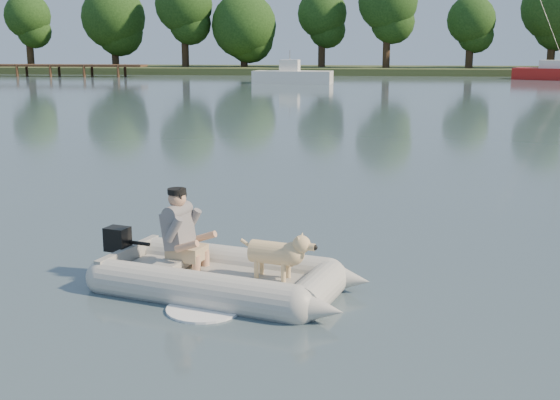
# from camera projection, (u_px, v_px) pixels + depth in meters

# --- Properties ---
(water) EXTENTS (160.00, 160.00, 0.00)m
(water) POSITION_uv_depth(u_px,v_px,m) (211.00, 302.00, 7.66)
(water) COLOR #4E616A
(water) RESTS_ON ground
(shore_bank) EXTENTS (160.00, 12.00, 0.70)m
(shore_bank) POSITION_uv_depth(u_px,v_px,m) (346.00, 71.00, 67.72)
(shore_bank) COLOR #47512D
(shore_bank) RESTS_ON water
(dock) EXTENTS (18.00, 2.00, 1.04)m
(dock) POSITION_uv_depth(u_px,v_px,m) (44.00, 70.00, 60.91)
(dock) COLOR #4C331E
(dock) RESTS_ON water
(treeline) EXTENTS (84.66, 7.35, 9.27)m
(treeline) POSITION_uv_depth(u_px,v_px,m) (409.00, 16.00, 65.07)
(treeline) COLOR #332316
(treeline) RESTS_ON shore_bank
(dinghy) EXTENTS (4.98, 4.26, 1.22)m
(dinghy) POSITION_uv_depth(u_px,v_px,m) (225.00, 247.00, 7.94)
(dinghy) COLOR #ACACA7
(dinghy) RESTS_ON water
(man) EXTENTS (0.76, 0.70, 0.94)m
(man) POSITION_uv_depth(u_px,v_px,m) (179.00, 227.00, 8.17)
(man) COLOR slate
(man) RESTS_ON dinghy
(dog) EXTENTS (0.86, 0.50, 0.54)m
(dog) POSITION_uv_depth(u_px,v_px,m) (272.00, 257.00, 7.78)
(dog) COLOR tan
(dog) RESTS_ON dinghy
(outboard_motor) EXTENTS (0.42, 0.34, 0.69)m
(outboard_motor) POSITION_uv_depth(u_px,v_px,m) (118.00, 253.00, 8.53)
(outboard_motor) COLOR black
(outboard_motor) RESTS_ON dinghy
(motorboat) EXTENTS (5.96, 2.71, 2.45)m
(motorboat) POSITION_uv_depth(u_px,v_px,m) (293.00, 68.00, 49.95)
(motorboat) COLOR white
(motorboat) RESTS_ON water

